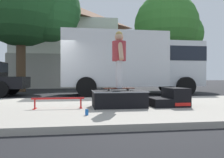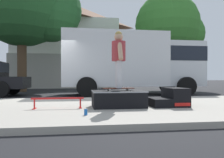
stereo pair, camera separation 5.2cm
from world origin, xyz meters
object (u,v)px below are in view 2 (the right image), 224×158
Objects in this scene: kicker_ramp at (170,98)px; skateboard at (119,88)px; skater_kid at (119,55)px; grind_rail at (58,100)px; box_truck at (133,61)px; street_tree_neighbour at (28,0)px; skate_box at (118,98)px; soda_can at (86,112)px; street_tree_main at (171,27)px.

kicker_ramp is 1.15× the size of skateboard.
grind_rail is at bearing -178.04° from skater_kid.
skater_kid is at bearing -107.21° from box_truck.
kicker_ramp is at bearing -59.02° from street_tree_neighbour.
kicker_ramp is (1.37, -0.00, -0.02)m from skate_box.
street_tree_neighbour reaches higher than skateboard.
skater_kid is at bearing 53.02° from soda_can.
street_tree_main reaches higher than skater_kid.
kicker_ramp is at bearing -0.14° from skateboard.
grind_rail is (-1.49, -0.05, -0.03)m from skate_box.
skater_kid is at bearing 1.96° from grind_rail.
street_tree_neighbour is at bearing 114.27° from skater_kid.
street_tree_main is (5.63, 9.96, 4.18)m from skate_box.
skate_box is 1.65× the size of skateboard.
skate_box is 1.37m from kicker_ramp.
skateboard is at bearing 53.02° from soda_can.
skater_kid is at bearing 179.86° from kicker_ramp.
skate_box is 0.19× the size of street_tree_main.
kicker_ramp is 11.62m from street_tree_main.
grind_rail is 6.63m from box_truck.
skater_kid is at bearing 27.66° from skate_box.
skater_kid is at bearing -119.46° from street_tree_main.
street_tree_main is at bearing 60.54° from skater_kid.
grind_rail is 1.55× the size of skateboard.
skateboard is 0.09× the size of street_tree_neighbour.
skater_kid is (1.49, 0.05, 1.13)m from grind_rail.
street_tree_main is (5.63, 9.96, 3.08)m from skater_kid.
soda_can is (-0.86, -1.14, -1.26)m from skater_kid.
box_truck is (1.73, 5.58, 0.26)m from skater_kid.
kicker_ramp is 1.39m from skateboard.
box_truck is (2.59, 6.72, 1.52)m from soda_can.
box_truck is (1.73, 5.58, 1.12)m from skateboard.
street_tree_neighbour is (-9.74, -0.84, 1.21)m from street_tree_main.
street_tree_main reaches higher than skate_box.
box_truck is at bearing 68.94° from soda_can.
box_truck is (1.73, 5.58, 1.36)m from skate_box.
skateboard is at bearing -107.21° from box_truck.
street_tree_main is at bearing 60.54° from skateboard.
skateboard is at bearing 104.04° from skater_kid.
skate_box is at bearing -119.47° from street_tree_main.
skateboard is at bearing -65.73° from street_tree_neighbour.
street_tree_main reaches higher than kicker_ramp.
skate_box is 0.19× the size of box_truck.
kicker_ramp is 2.50m from soda_can.
street_tree_main is at bearing 48.35° from box_truck.
skater_kid is (0.00, -0.00, 0.85)m from skateboard.
kicker_ramp is 0.13× the size of box_truck.
soda_can is at bearing -152.90° from kicker_ramp.
skate_box is 6.00m from box_truck.
kicker_ramp is at bearing 27.10° from soda_can.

